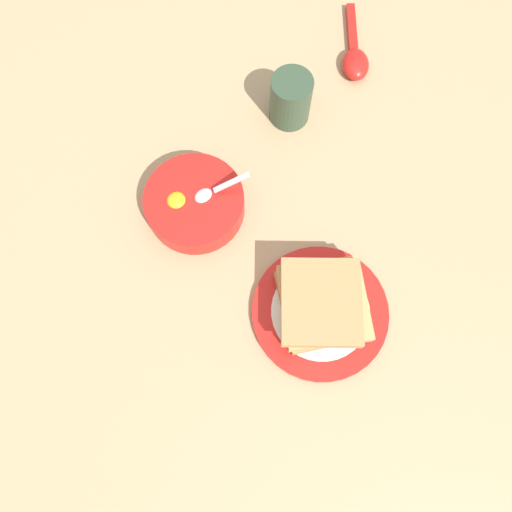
% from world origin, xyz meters
% --- Properties ---
extents(ground_plane, '(3.00, 3.00, 0.00)m').
position_xyz_m(ground_plane, '(0.00, 0.00, 0.00)').
color(ground_plane, tan).
extents(egg_bowl, '(0.14, 0.14, 0.07)m').
position_xyz_m(egg_bowl, '(0.10, -0.12, 0.02)').
color(egg_bowl, red).
rests_on(egg_bowl, ground_plane).
extents(toast_plate, '(0.18, 0.18, 0.01)m').
position_xyz_m(toast_plate, '(0.06, 0.10, 0.01)').
color(toast_plate, red).
rests_on(toast_plate, ground_plane).
extents(toast_sandwich, '(0.15, 0.15, 0.06)m').
position_xyz_m(toast_sandwich, '(0.06, 0.10, 0.04)').
color(toast_sandwich, tan).
rests_on(toast_sandwich, toast_plate).
extents(soup_spoon, '(0.12, 0.13, 0.03)m').
position_xyz_m(soup_spoon, '(-0.25, -0.16, 0.01)').
color(soup_spoon, red).
rests_on(soup_spoon, ground_plane).
extents(drinking_cup, '(0.06, 0.06, 0.08)m').
position_xyz_m(drinking_cup, '(-0.10, -0.16, 0.04)').
color(drinking_cup, '#334733').
rests_on(drinking_cup, ground_plane).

